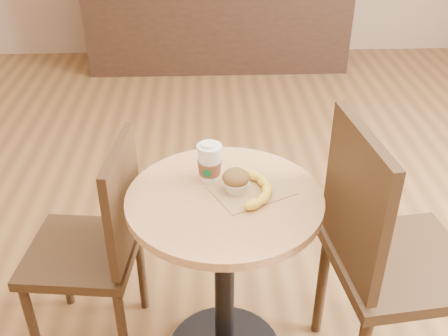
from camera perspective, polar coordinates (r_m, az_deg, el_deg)
name	(u,v)px	position (r m, az deg, el deg)	size (l,w,h in m)	color
cafe_table	(224,255)	(1.81, 0.05, -9.45)	(0.63, 0.63, 0.75)	black
chair_left	(97,243)	(1.95, -13.62, -7.92)	(0.43, 0.43, 0.88)	#332212
chair_right	(384,253)	(1.82, 17.02, -8.83)	(0.50, 0.50, 1.02)	#332212
service_counter	(218,5)	(4.69, -0.67, 17.34)	(2.30, 0.65, 1.04)	black
kraft_bag	(251,190)	(1.69, 2.98, -2.40)	(0.24, 0.18, 0.00)	#9F7C4D
coffee_cup	(210,163)	(1.71, -1.58, 0.49)	(0.08, 0.08, 0.14)	white
muffin	(236,181)	(1.66, 1.31, -1.40)	(0.09, 0.09, 0.08)	silver
banana	(254,187)	(1.67, 3.33, -2.12)	(0.14, 0.25, 0.03)	yellow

